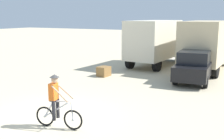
# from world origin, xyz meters

# --- Properties ---
(ground_plane) EXTENTS (120.00, 120.00, 0.00)m
(ground_plane) POSITION_xyz_m (0.00, 0.00, 0.00)
(ground_plane) COLOR beige
(box_truck_cream_rv) EXTENTS (2.84, 6.90, 3.35)m
(box_truck_cream_rv) POSITION_xyz_m (-0.36, 12.37, 1.87)
(box_truck_cream_rv) COLOR beige
(box_truck_cream_rv) RESTS_ON ground
(box_truck_tan_camper) EXTENTS (2.65, 6.84, 3.35)m
(box_truck_tan_camper) POSITION_xyz_m (3.33, 12.09, 1.87)
(box_truck_tan_camper) COLOR #CCB78E
(box_truck_tan_camper) RESTS_ON ground
(sedan_parked) EXTENTS (2.04, 4.31, 1.76)m
(sedan_parked) POSITION_xyz_m (3.31, 8.25, 0.88)
(sedan_parked) COLOR black
(sedan_parked) RESTS_ON ground
(cyclist_orange_shirt) EXTENTS (1.72, 0.54, 1.82)m
(cyclist_orange_shirt) POSITION_xyz_m (0.79, -0.74, 0.85)
(cyclist_orange_shirt) COLOR black
(cyclist_orange_shirt) RESTS_ON ground
(supply_crate) EXTENTS (0.69, 0.82, 0.60)m
(supply_crate) POSITION_xyz_m (-1.91, 7.05, 0.30)
(supply_crate) COLOR olive
(supply_crate) RESTS_ON ground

